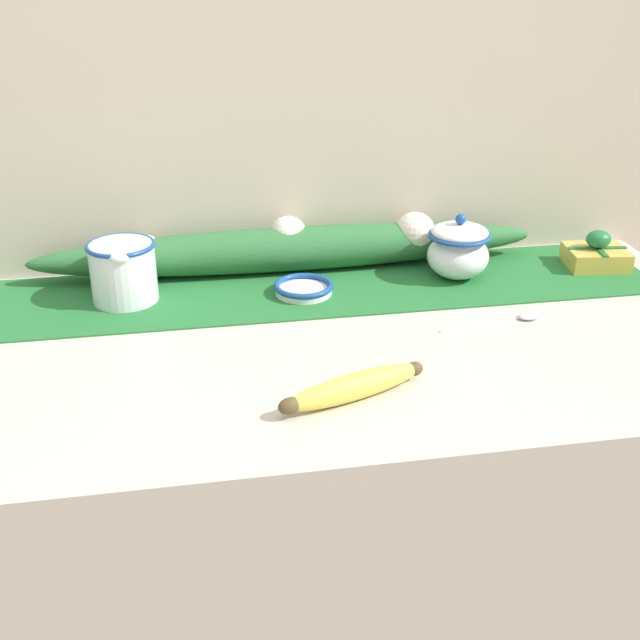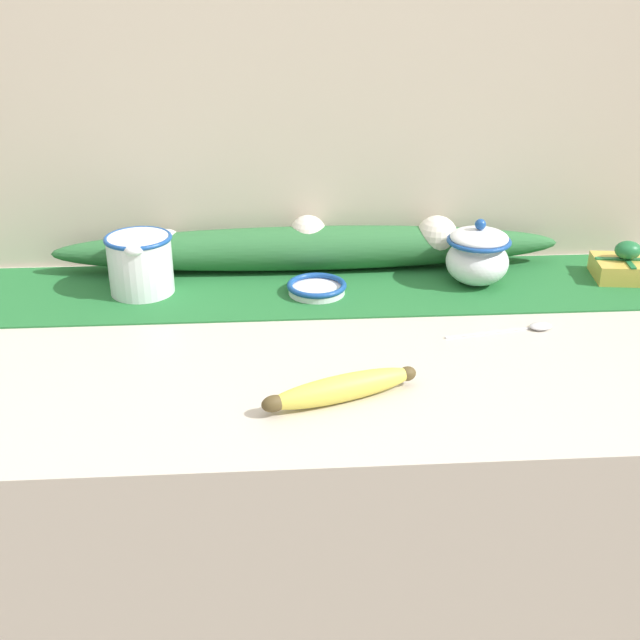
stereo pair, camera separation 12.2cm
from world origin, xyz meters
The scene contains 10 objects.
countertop centered at (0.00, 0.00, 0.45)m, with size 1.44×0.70×0.90m, color beige.
back_wall centered at (0.00, 0.37, 1.20)m, with size 2.24×0.04×2.40m, color beige.
table_runner centered at (0.00, 0.20, 0.90)m, with size 1.32×0.27×0.00m, color #236B33.
cream_pitcher centered at (-0.30, 0.20, 0.96)m, with size 0.12×0.14×0.11m.
sugar_bowl centered at (0.30, 0.20, 0.96)m, with size 0.12×0.12×0.12m.
small_dish centered at (0.01, 0.18, 0.91)m, with size 0.11×0.11×0.02m.
banana centered at (0.02, -0.19, 0.92)m, with size 0.23×0.11×0.04m.
spoon centered at (0.35, 0.01, 0.90)m, with size 0.18×0.05×0.01m.
gift_box centered at (0.59, 0.21, 0.92)m, with size 0.12×0.11×0.07m.
poinsettia_garland centered at (0.01, 0.30, 0.95)m, with size 0.96×0.09×0.10m.
Camera 2 is at (-0.07, -1.14, 1.47)m, focal length 45.00 mm.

